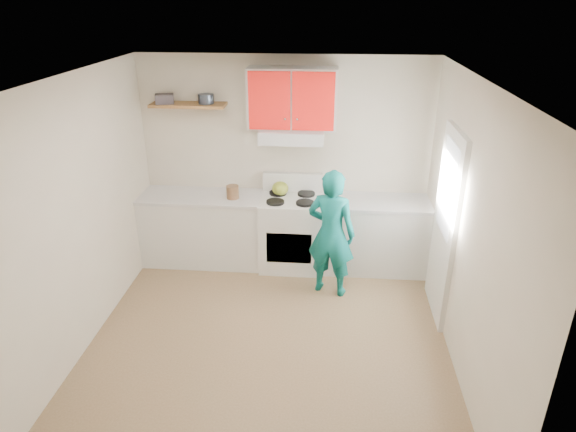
# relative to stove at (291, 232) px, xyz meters

# --- Properties ---
(floor) EXTENTS (3.80, 3.80, 0.00)m
(floor) POSITION_rel_stove_xyz_m (-0.10, -1.57, -0.46)
(floor) COLOR brown
(floor) RESTS_ON ground
(ceiling) EXTENTS (3.60, 3.80, 0.04)m
(ceiling) POSITION_rel_stove_xyz_m (-0.10, -1.57, 2.14)
(ceiling) COLOR white
(ceiling) RESTS_ON floor
(back_wall) EXTENTS (3.60, 0.04, 2.60)m
(back_wall) POSITION_rel_stove_xyz_m (-0.10, 0.32, 0.84)
(back_wall) COLOR beige
(back_wall) RESTS_ON floor
(front_wall) EXTENTS (3.60, 0.04, 2.60)m
(front_wall) POSITION_rel_stove_xyz_m (-0.10, -3.47, 0.84)
(front_wall) COLOR beige
(front_wall) RESTS_ON floor
(left_wall) EXTENTS (0.04, 3.80, 2.60)m
(left_wall) POSITION_rel_stove_xyz_m (-1.90, -1.57, 0.84)
(left_wall) COLOR beige
(left_wall) RESTS_ON floor
(right_wall) EXTENTS (0.04, 3.80, 2.60)m
(right_wall) POSITION_rel_stove_xyz_m (1.70, -1.57, 0.84)
(right_wall) COLOR beige
(right_wall) RESTS_ON floor
(door) EXTENTS (0.05, 0.85, 2.05)m
(door) POSITION_rel_stove_xyz_m (1.68, -0.88, 0.56)
(door) COLOR white
(door) RESTS_ON floor
(door_glass) EXTENTS (0.01, 0.55, 0.95)m
(door_glass) POSITION_rel_stove_xyz_m (1.65, -0.88, 0.99)
(door_glass) COLOR white
(door_glass) RESTS_ON door
(counter_left) EXTENTS (1.52, 0.60, 0.90)m
(counter_left) POSITION_rel_stove_xyz_m (-1.14, 0.02, -0.01)
(counter_left) COLOR silver
(counter_left) RESTS_ON floor
(counter_right) EXTENTS (1.32, 0.60, 0.90)m
(counter_right) POSITION_rel_stove_xyz_m (1.04, 0.02, -0.01)
(counter_right) COLOR silver
(counter_right) RESTS_ON floor
(stove) EXTENTS (0.76, 0.65, 0.92)m
(stove) POSITION_rel_stove_xyz_m (0.00, 0.00, 0.00)
(stove) COLOR white
(stove) RESTS_ON floor
(range_hood) EXTENTS (0.76, 0.44, 0.15)m
(range_hood) POSITION_rel_stove_xyz_m (0.00, 0.10, 1.24)
(range_hood) COLOR silver
(range_hood) RESTS_ON back_wall
(upper_cabinets) EXTENTS (1.02, 0.33, 0.70)m
(upper_cabinets) POSITION_rel_stove_xyz_m (0.00, 0.16, 1.66)
(upper_cabinets) COLOR red
(upper_cabinets) RESTS_ON back_wall
(shelf) EXTENTS (0.90, 0.30, 0.04)m
(shelf) POSITION_rel_stove_xyz_m (-1.25, 0.18, 1.56)
(shelf) COLOR brown
(shelf) RESTS_ON back_wall
(books) EXTENTS (0.25, 0.21, 0.11)m
(books) POSITION_rel_stove_xyz_m (-1.52, 0.14, 1.63)
(books) COLOR #3E363D
(books) RESTS_ON shelf
(tin) EXTENTS (0.22, 0.22, 0.11)m
(tin) POSITION_rel_stove_xyz_m (-1.03, 0.18, 1.63)
(tin) COLOR #333D4C
(tin) RESTS_ON shelf
(kettle) EXTENTS (0.25, 0.25, 0.18)m
(kettle) POSITION_rel_stove_xyz_m (-0.15, 0.12, 0.55)
(kettle) COLOR olive
(kettle) RESTS_ON stove
(crock) EXTENTS (0.15, 0.15, 0.18)m
(crock) POSITION_rel_stove_xyz_m (-0.72, -0.04, 0.53)
(crock) COLOR brown
(crock) RESTS_ON counter_left
(cutting_board) EXTENTS (0.31, 0.23, 0.02)m
(cutting_board) POSITION_rel_stove_xyz_m (0.99, 0.02, 0.45)
(cutting_board) COLOR olive
(cutting_board) RESTS_ON counter_right
(silicone_mat) EXTENTS (0.36, 0.32, 0.01)m
(silicone_mat) POSITION_rel_stove_xyz_m (1.49, -0.07, 0.44)
(silicone_mat) COLOR red
(silicone_mat) RESTS_ON counter_right
(person) EXTENTS (0.63, 0.51, 1.52)m
(person) POSITION_rel_stove_xyz_m (0.50, -0.60, 0.30)
(person) COLOR #0A6260
(person) RESTS_ON floor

